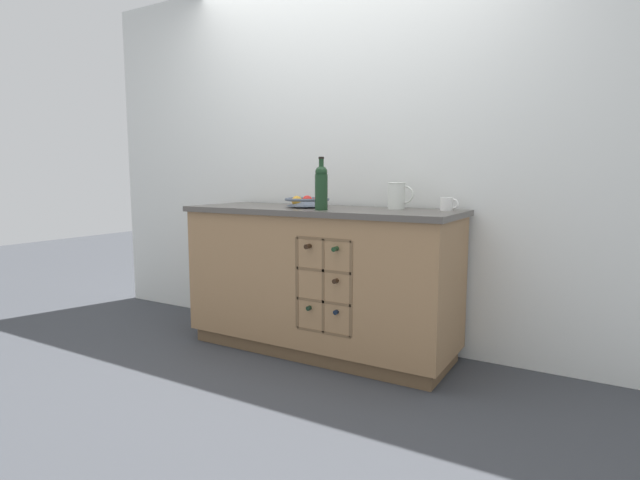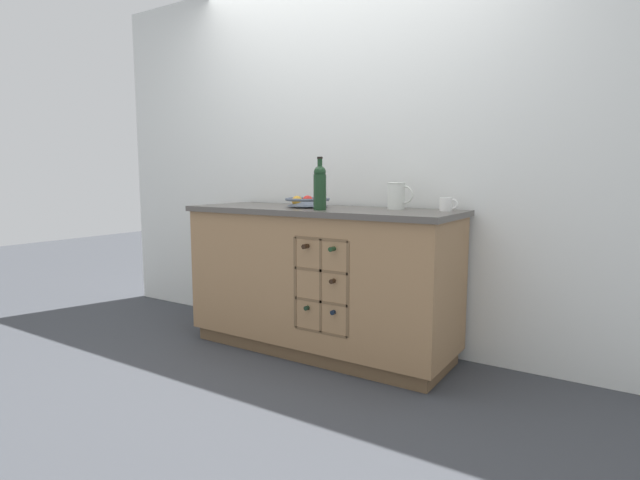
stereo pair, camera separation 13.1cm
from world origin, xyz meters
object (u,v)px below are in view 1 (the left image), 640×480
object	(u,v)px
fruit_bowl	(308,201)
standing_wine_bottle	(321,186)
white_pitcher	(397,195)
ceramic_mug	(447,204)

from	to	relation	value
fruit_bowl	standing_wine_bottle	distance (m)	0.29
fruit_bowl	white_pitcher	distance (m)	0.57
white_pitcher	ceramic_mug	world-z (taller)	white_pitcher
standing_wine_bottle	fruit_bowl	bearing A→B (deg)	139.41
fruit_bowl	standing_wine_bottle	world-z (taller)	standing_wine_bottle
fruit_bowl	ceramic_mug	size ratio (longest dim) A/B	2.71
white_pitcher	ceramic_mug	distance (m)	0.31
standing_wine_bottle	ceramic_mug	bearing A→B (deg)	26.73
fruit_bowl	standing_wine_bottle	xyz separation A→B (m)	(0.20, -0.18, 0.10)
white_pitcher	standing_wine_bottle	xyz separation A→B (m)	(-0.35, -0.32, 0.05)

